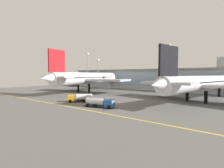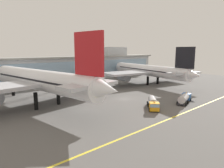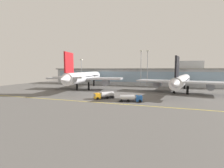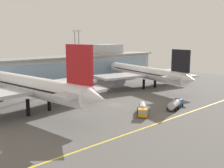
{
  "view_description": "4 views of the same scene",
  "coord_description": "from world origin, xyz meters",
  "px_view_note": "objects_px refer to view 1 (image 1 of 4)",
  "views": [
    {
      "loc": [
        45.41,
        -54.33,
        9.87
      ],
      "look_at": [
        -4.44,
        8.13,
        5.36
      ],
      "focal_mm": 27.59,
      "sensor_mm": 36.0,
      "label": 1
    },
    {
      "loc": [
        -47.66,
        -47.55,
        16.63
      ],
      "look_at": [
        -1.47,
        4.15,
        4.84
      ],
      "focal_mm": 32.1,
      "sensor_mm": 36.0,
      "label": 2
    },
    {
      "loc": [
        22.87,
        -76.49,
        12.68
      ],
      "look_at": [
        -5.34,
        8.69,
        4.19
      ],
      "focal_mm": 25.31,
      "sensor_mm": 36.0,
      "label": 3
    },
    {
      "loc": [
        -58.28,
        -62.96,
        22.44
      ],
      "look_at": [
        8.19,
        10.41,
        4.72
      ],
      "focal_mm": 41.96,
      "sensor_mm": 36.0,
      "label": 4
    }
  ],
  "objects_px": {
    "airliner_near_right": "(201,84)",
    "apron_light_mast_west": "(88,65)",
    "fuel_tanker_truck": "(100,102)",
    "baggage_tug_near": "(80,98)",
    "apron_light_mast_centre": "(159,62)",
    "apron_light_mast_far_east": "(169,62)",
    "apron_light_mast_east": "(98,69)",
    "airliner_near_left": "(88,78)"
  },
  "relations": [
    {
      "from": "fuel_tanker_truck",
      "to": "baggage_tug_near",
      "type": "relative_size",
      "value": 1.13
    },
    {
      "from": "airliner_near_right",
      "to": "apron_light_mast_far_east",
      "type": "height_order",
      "value": "apron_light_mast_far_east"
    },
    {
      "from": "baggage_tug_near",
      "to": "apron_light_mast_centre",
      "type": "height_order",
      "value": "apron_light_mast_centre"
    },
    {
      "from": "airliner_near_right",
      "to": "fuel_tanker_truck",
      "type": "xyz_separation_m",
      "value": [
        -20.81,
        -30.94,
        -5.01
      ]
    },
    {
      "from": "airliner_near_left",
      "to": "apron_light_mast_far_east",
      "type": "bearing_deg",
      "value": -62.43
    },
    {
      "from": "apron_light_mast_west",
      "to": "apron_light_mast_east",
      "type": "relative_size",
      "value": 1.26
    },
    {
      "from": "apron_light_mast_west",
      "to": "apron_light_mast_east",
      "type": "xyz_separation_m",
      "value": [
        10.7,
        0.07,
        -3.01
      ]
    },
    {
      "from": "airliner_near_right",
      "to": "apron_light_mast_far_east",
      "type": "xyz_separation_m",
      "value": [
        -20.24,
        22.46,
        10.13
      ]
    },
    {
      "from": "apron_light_mast_east",
      "to": "apron_light_mast_centre",
      "type": "bearing_deg",
      "value": -4.46
    },
    {
      "from": "apron_light_mast_west",
      "to": "apron_light_mast_far_east",
      "type": "height_order",
      "value": "apron_light_mast_west"
    },
    {
      "from": "apron_light_mast_centre",
      "to": "apron_light_mast_east",
      "type": "xyz_separation_m",
      "value": [
        -48.47,
        3.78,
        -2.67
      ]
    },
    {
      "from": "apron_light_mast_east",
      "to": "apron_light_mast_far_east",
      "type": "distance_m",
      "value": 52.66
    },
    {
      "from": "airliner_near_right",
      "to": "apron_light_mast_west",
      "type": "height_order",
      "value": "apron_light_mast_west"
    },
    {
      "from": "apron_light_mast_west",
      "to": "apron_light_mast_far_east",
      "type": "bearing_deg",
      "value": -0.71
    },
    {
      "from": "airliner_near_left",
      "to": "apron_light_mast_centre",
      "type": "height_order",
      "value": "apron_light_mast_centre"
    },
    {
      "from": "airliner_near_left",
      "to": "baggage_tug_near",
      "type": "xyz_separation_m",
      "value": [
        22.46,
        -25.13,
        -6.08
      ]
    },
    {
      "from": "airliner_near_right",
      "to": "apron_light_mast_east",
      "type": "distance_m",
      "value": 76.8
    },
    {
      "from": "fuel_tanker_truck",
      "to": "apron_light_mast_far_east",
      "type": "relative_size",
      "value": 0.36
    },
    {
      "from": "apron_light_mast_west",
      "to": "apron_light_mast_far_east",
      "type": "xyz_separation_m",
      "value": [
        63.28,
        -0.78,
        -0.16
      ]
    },
    {
      "from": "airliner_near_right",
      "to": "apron_light_mast_east",
      "type": "relative_size",
      "value": 2.84
    },
    {
      "from": "airliner_near_left",
      "to": "apron_light_mast_east",
      "type": "distance_m",
      "value": 31.85
    },
    {
      "from": "airliner_near_right",
      "to": "apron_light_mast_west",
      "type": "bearing_deg",
      "value": 85.25
    },
    {
      "from": "apron_light_mast_west",
      "to": "apron_light_mast_centre",
      "type": "relative_size",
      "value": 1.02
    },
    {
      "from": "airliner_near_left",
      "to": "airliner_near_right",
      "type": "relative_size",
      "value": 1.02
    },
    {
      "from": "apron_light_mast_east",
      "to": "apron_light_mast_far_east",
      "type": "bearing_deg",
      "value": -0.93
    },
    {
      "from": "apron_light_mast_centre",
      "to": "airliner_near_right",
      "type": "bearing_deg",
      "value": -38.75
    },
    {
      "from": "fuel_tanker_truck",
      "to": "baggage_tug_near",
      "type": "xyz_separation_m",
      "value": [
        -12.62,
        2.85,
        0.0
      ]
    },
    {
      "from": "apron_light_mast_east",
      "to": "airliner_near_left",
      "type": "bearing_deg",
      "value": -57.22
    },
    {
      "from": "airliner_near_left",
      "to": "apron_light_mast_east",
      "type": "xyz_separation_m",
      "value": [
        -16.91,
        26.27,
        6.21
      ]
    },
    {
      "from": "apron_light_mast_west",
      "to": "apron_light_mast_far_east",
      "type": "distance_m",
      "value": 63.28
    },
    {
      "from": "airliner_near_left",
      "to": "airliner_near_right",
      "type": "xyz_separation_m",
      "value": [
        55.9,
        2.96,
        -1.06
      ]
    },
    {
      "from": "airliner_near_left",
      "to": "fuel_tanker_truck",
      "type": "height_order",
      "value": "airliner_near_left"
    },
    {
      "from": "airliner_near_left",
      "to": "apron_light_mast_centre",
      "type": "relative_size",
      "value": 2.36
    },
    {
      "from": "apron_light_mast_far_east",
      "to": "apron_light_mast_centre",
      "type": "bearing_deg",
      "value": -144.5
    },
    {
      "from": "fuel_tanker_truck",
      "to": "apron_light_mast_far_east",
      "type": "bearing_deg",
      "value": 72.54
    },
    {
      "from": "apron_light_mast_west",
      "to": "apron_light_mast_centre",
      "type": "xyz_separation_m",
      "value": [
        59.18,
        -3.71,
        -0.34
      ]
    },
    {
      "from": "airliner_near_left",
      "to": "apron_light_mast_west",
      "type": "bearing_deg",
      "value": 38.6
    },
    {
      "from": "baggage_tug_near",
      "to": "airliner_near_right",
      "type": "bearing_deg",
      "value": 177.22
    },
    {
      "from": "baggage_tug_near",
      "to": "apron_light_mast_centre",
      "type": "distance_m",
      "value": 50.73
    },
    {
      "from": "fuel_tanker_truck",
      "to": "baggage_tug_near",
      "type": "height_order",
      "value": "same"
    },
    {
      "from": "apron_light_mast_west",
      "to": "baggage_tug_near",
      "type": "bearing_deg",
      "value": -45.7
    },
    {
      "from": "airliner_near_right",
      "to": "apron_light_mast_west",
      "type": "relative_size",
      "value": 2.25
    }
  ]
}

